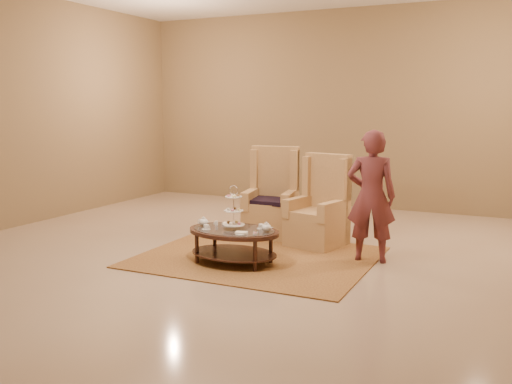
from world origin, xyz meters
The scene contains 9 objects.
ground centered at (0.00, 0.00, 0.00)m, with size 8.00×8.00×0.00m, color tan.
ceiling centered at (0.00, 0.00, 0.00)m, with size 8.00×8.00×0.02m, color beige.
wall_back centered at (0.00, 4.00, 1.75)m, with size 8.00×0.04×3.50m, color olive.
wall_left centered at (-4.00, 0.00, 1.75)m, with size 0.04×8.00×3.50m, color olive.
rug centered at (0.05, 0.09, 0.01)m, with size 2.73×2.29×0.01m.
tea_table centered at (-0.08, -0.27, 0.33)m, with size 1.12×0.79×0.92m.
armchair_left centered at (-0.28, 1.25, 0.42)m, with size 0.78×0.80×1.25m.
armchair_right centered at (0.51, 1.02, 0.40)m, with size 0.77×0.79×1.19m.
person centered at (1.31, 0.52, 0.77)m, with size 0.63×0.49×1.55m.
Camera 1 is at (2.92, -5.94, 1.83)m, focal length 40.00 mm.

